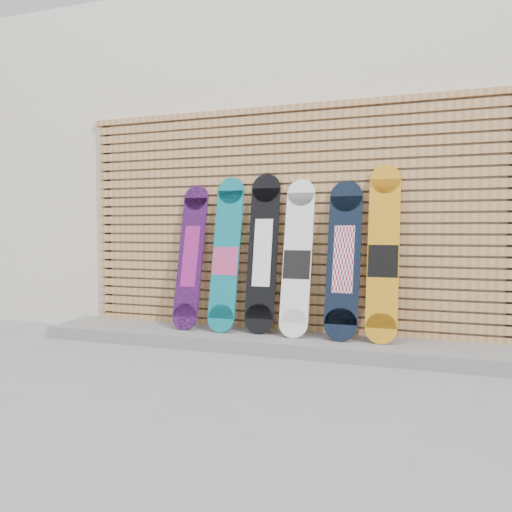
{
  "coord_description": "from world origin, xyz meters",
  "views": [
    {
      "loc": [
        1.19,
        -3.72,
        1.1
      ],
      "look_at": [
        -0.35,
        0.75,
        0.85
      ],
      "focal_mm": 35.0,
      "sensor_mm": 36.0,
      "label": 1
    }
  ],
  "objects_px": {
    "snowboard_0": "(191,256)",
    "snowboard_2": "(263,253)",
    "snowboard_3": "(297,258)",
    "snowboard_4": "(344,259)",
    "snowboard_5": "(383,254)",
    "snowboard_1": "(226,255)"
  },
  "relations": [
    {
      "from": "snowboard_0",
      "to": "snowboard_2",
      "type": "relative_size",
      "value": 0.94
    },
    {
      "from": "snowboard_2",
      "to": "snowboard_3",
      "type": "xyz_separation_m",
      "value": [
        0.35,
        -0.03,
        -0.04
      ]
    },
    {
      "from": "snowboard_0",
      "to": "snowboard_4",
      "type": "relative_size",
      "value": 1.0
    },
    {
      "from": "snowboard_2",
      "to": "snowboard_4",
      "type": "bearing_deg",
      "value": -2.43
    },
    {
      "from": "snowboard_3",
      "to": "snowboard_5",
      "type": "bearing_deg",
      "value": 0.4
    },
    {
      "from": "snowboard_3",
      "to": "snowboard_5",
      "type": "xyz_separation_m",
      "value": [
        0.77,
        0.01,
        0.05
      ]
    },
    {
      "from": "snowboard_5",
      "to": "snowboard_3",
      "type": "bearing_deg",
      "value": -179.6
    },
    {
      "from": "snowboard_4",
      "to": "snowboard_5",
      "type": "bearing_deg",
      "value": 0.73
    },
    {
      "from": "snowboard_0",
      "to": "snowboard_2",
      "type": "distance_m",
      "value": 0.75
    },
    {
      "from": "snowboard_4",
      "to": "snowboard_1",
      "type": "bearing_deg",
      "value": 179.92
    },
    {
      "from": "snowboard_0",
      "to": "snowboard_5",
      "type": "relative_size",
      "value": 0.92
    },
    {
      "from": "snowboard_3",
      "to": "snowboard_4",
      "type": "distance_m",
      "value": 0.43
    },
    {
      "from": "snowboard_3",
      "to": "snowboard_4",
      "type": "xyz_separation_m",
      "value": [
        0.43,
        0.0,
        -0.0
      ]
    },
    {
      "from": "snowboard_2",
      "to": "snowboard_4",
      "type": "height_order",
      "value": "snowboard_2"
    },
    {
      "from": "snowboard_3",
      "to": "snowboard_1",
      "type": "bearing_deg",
      "value": 179.79
    },
    {
      "from": "snowboard_3",
      "to": "snowboard_0",
      "type": "bearing_deg",
      "value": 179.77
    },
    {
      "from": "snowboard_1",
      "to": "snowboard_2",
      "type": "height_order",
      "value": "snowboard_2"
    },
    {
      "from": "snowboard_3",
      "to": "snowboard_4",
      "type": "bearing_deg",
      "value": 0.13
    },
    {
      "from": "snowboard_1",
      "to": "snowboard_5",
      "type": "xyz_separation_m",
      "value": [
        1.49,
        0.0,
        0.03
      ]
    },
    {
      "from": "snowboard_4",
      "to": "snowboard_5",
      "type": "height_order",
      "value": "snowboard_5"
    },
    {
      "from": "snowboard_2",
      "to": "snowboard_1",
      "type": "bearing_deg",
      "value": -175.11
    },
    {
      "from": "snowboard_0",
      "to": "snowboard_3",
      "type": "height_order",
      "value": "snowboard_3"
    }
  ]
}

